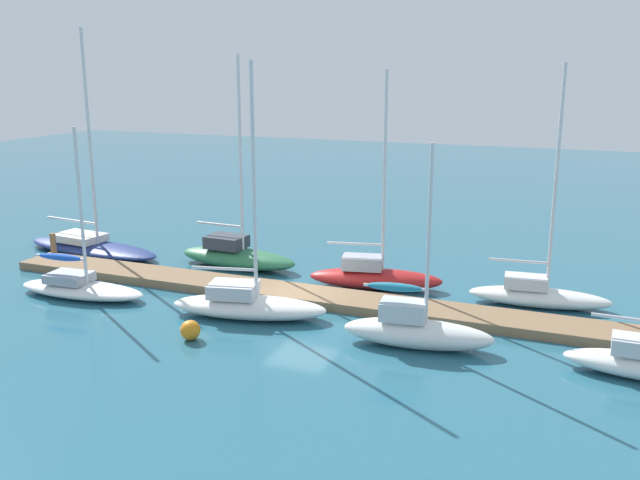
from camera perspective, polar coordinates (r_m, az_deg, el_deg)
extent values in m
plane|color=#286075|center=(28.11, -1.54, -4.87)|extent=(120.00, 120.00, 0.00)
cube|color=#846647|center=(28.05, -1.54, -4.53)|extent=(27.56, 1.97, 0.35)
cylinder|color=#846647|center=(35.84, -21.00, -0.54)|extent=(0.28, 0.28, 1.35)
ellipsoid|color=navy|center=(36.64, -18.16, -0.64)|extent=(8.28, 3.15, 0.56)
cube|color=silver|center=(37.11, -19.08, 0.21)|extent=(2.58, 1.87, 0.36)
cylinder|color=silver|center=(35.44, -18.36, 7.82)|extent=(0.15, 0.15, 10.31)
cylinder|color=silver|center=(37.28, -19.69, 1.53)|extent=(3.39, 0.47, 0.12)
ellipsoid|color=white|center=(29.95, -18.94, -3.88)|extent=(5.74, 2.19, 0.57)
cube|color=#9EA3AD|center=(30.16, -19.86, -2.90)|extent=(1.77, 1.39, 0.37)
cylinder|color=silver|center=(28.96, -19.02, 2.55)|extent=(0.13, 0.13, 6.31)
cylinder|color=silver|center=(30.14, -20.50, -1.33)|extent=(2.37, 0.26, 0.11)
ellipsoid|color=blue|center=(30.14, -20.50, -1.33)|extent=(2.15, 0.50, 0.28)
ellipsoid|color=#2D7047|center=(32.64, -6.75, -1.48)|extent=(6.00, 2.21, 0.88)
cube|color=#333842|center=(32.76, -7.67, -0.13)|extent=(1.84, 1.44, 0.57)
cylinder|color=silver|center=(31.56, -6.54, 6.94)|extent=(0.14, 0.14, 8.77)
cylinder|color=silver|center=(32.77, -8.24, 1.27)|extent=(2.49, 0.23, 0.11)
ellipsoid|color=white|center=(26.16, -5.84, -5.49)|extent=(6.11, 3.07, 0.79)
cube|color=silver|center=(26.11, -7.11, -4.06)|extent=(1.99, 1.65, 0.51)
cylinder|color=silver|center=(24.92, -5.45, 4.63)|extent=(0.14, 0.14, 8.54)
cylinder|color=silver|center=(25.97, -7.91, -2.33)|extent=(2.42, 0.63, 0.11)
ellipsoid|color=#B21E1E|center=(29.43, 4.57, -3.18)|extent=(5.80, 2.68, 0.84)
cube|color=#9EA3AD|center=(29.29, 3.50, -1.84)|extent=(1.87, 1.41, 0.54)
cylinder|color=silver|center=(28.41, 5.31, 5.50)|extent=(0.13, 0.13, 8.17)
cylinder|color=silver|center=(29.12, 2.87, -0.30)|extent=(2.33, 0.60, 0.11)
ellipsoid|color=white|center=(23.54, 7.99, -7.61)|extent=(5.14, 2.02, 0.94)
cube|color=silver|center=(23.33, 6.83, -5.74)|extent=(1.61, 1.19, 0.61)
cylinder|color=silver|center=(22.49, 8.92, 0.43)|extent=(0.13, 0.13, 5.87)
cylinder|color=silver|center=(23.12, 6.15, -3.86)|extent=(2.10, 0.34, 0.10)
ellipsoid|color=teal|center=(23.12, 6.15, -3.86)|extent=(1.92, 0.57, 0.28)
ellipsoid|color=white|center=(28.49, 17.50, -4.51)|extent=(5.48, 1.93, 0.72)
cube|color=silver|center=(28.30, 16.51, -3.29)|extent=(1.70, 1.15, 0.47)
cylinder|color=silver|center=(27.44, 18.77, 4.66)|extent=(0.13, 0.13, 8.53)
cylinder|color=silver|center=(28.08, 15.96, -1.67)|extent=(2.25, 0.32, 0.11)
cylinder|color=silver|center=(22.77, 24.18, -5.94)|extent=(2.27, 0.15, 0.11)
sphere|color=orange|center=(24.36, -10.58, -7.27)|extent=(0.69, 0.69, 0.69)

